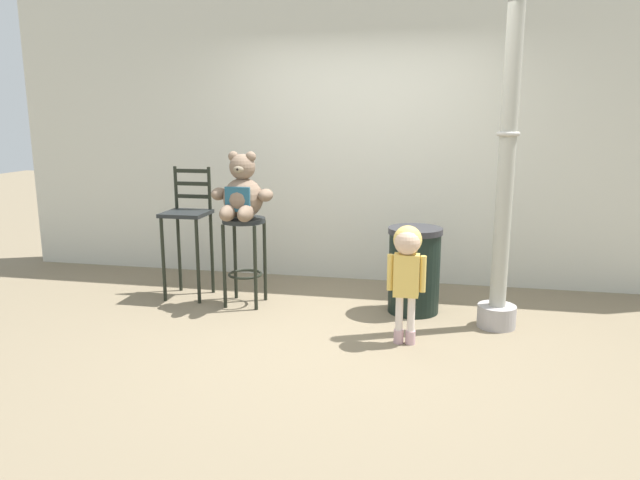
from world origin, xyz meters
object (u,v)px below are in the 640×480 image
object	(u,v)px
teddy_bear	(242,194)
bar_chair_empty	(188,222)
trash_bin	(414,270)
child_walking	(407,259)
lamppost	(504,199)
bar_stool_with_teddy	(244,243)

from	to	relation	value
teddy_bear	bar_chair_empty	distance (m)	0.68
trash_bin	bar_chair_empty	size ratio (longest dim) A/B	0.61
teddy_bear	child_walking	xyz separation A→B (m)	(1.48, -0.64, -0.36)
child_walking	bar_chair_empty	world-z (taller)	bar_chair_empty
lamppost	trash_bin	bearing A→B (deg)	160.00
teddy_bear	lamppost	size ratio (longest dim) A/B	0.22
teddy_bear	child_walking	distance (m)	1.65
child_walking	lamppost	world-z (taller)	lamppost
child_walking	trash_bin	xyz separation A→B (m)	(0.03, 0.76, -0.28)
trash_bin	bar_chair_empty	world-z (taller)	bar_chair_empty
bar_stool_with_teddy	teddy_bear	distance (m)	0.45
lamppost	bar_chair_empty	world-z (taller)	lamppost
child_walking	lamppost	bearing A→B (deg)	-34.50
bar_stool_with_teddy	child_walking	world-z (taller)	child_walking
bar_stool_with_teddy	lamppost	world-z (taller)	lamppost
bar_stool_with_teddy	child_walking	bearing A→B (deg)	-24.16
child_walking	bar_chair_empty	xyz separation A→B (m)	(-2.08, 0.79, 0.06)
bar_stool_with_teddy	child_walking	distance (m)	1.63
teddy_bear	child_walking	bearing A→B (deg)	-23.24
bar_stool_with_teddy	bar_chair_empty	bearing A→B (deg)	167.73
trash_bin	bar_chair_empty	xyz separation A→B (m)	(-2.10, 0.04, 0.34)
teddy_bear	bar_chair_empty	bearing A→B (deg)	165.14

